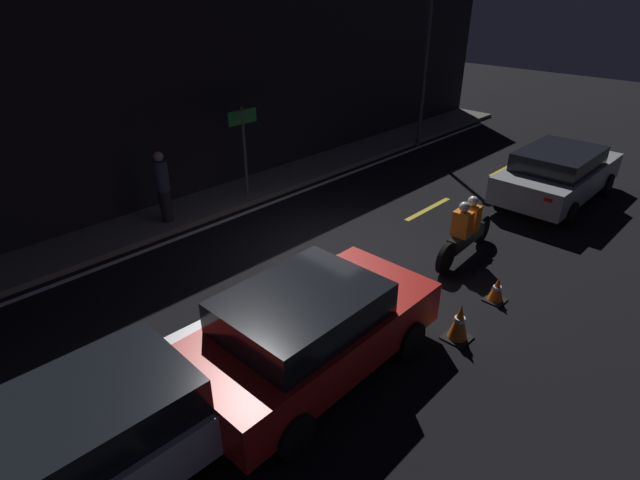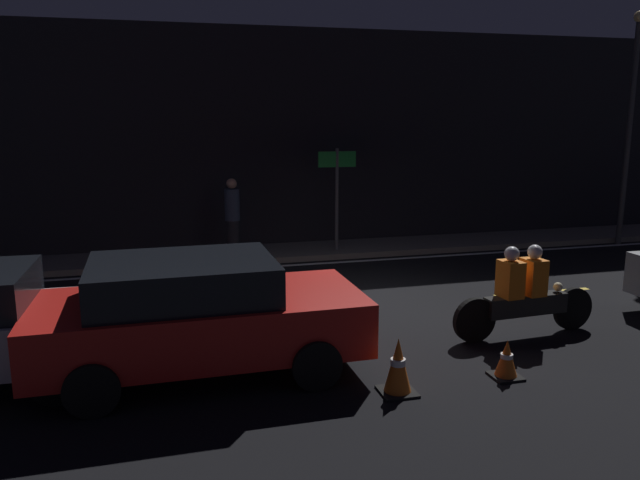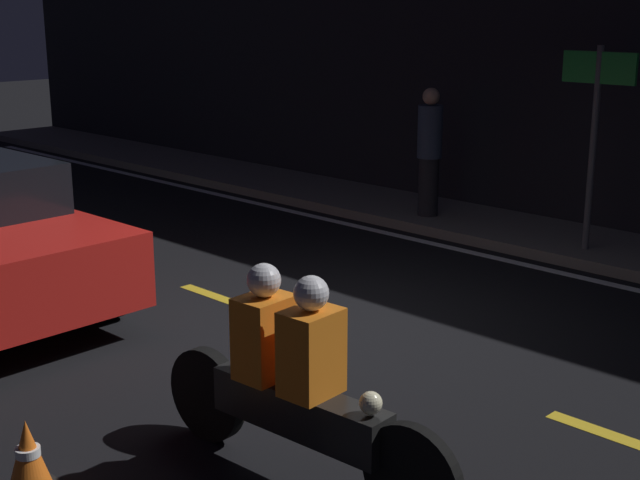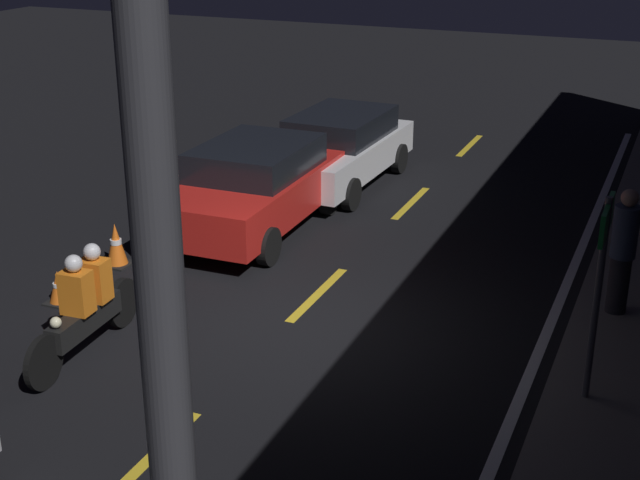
% 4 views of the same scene
% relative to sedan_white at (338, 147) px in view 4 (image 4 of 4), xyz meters
% --- Properties ---
extents(ground_plane, '(56.00, 56.00, 0.00)m').
position_rel_sedan_white_xyz_m(ground_plane, '(6.06, 1.73, -0.76)').
color(ground_plane, black).
extents(raised_curb, '(28.00, 1.61, 0.13)m').
position_rel_sedan_white_xyz_m(raised_curb, '(6.06, 6.10, -0.70)').
color(raised_curb, '#605B56').
rests_on(raised_curb, ground).
extents(lane_dash_a, '(2.00, 0.14, 0.01)m').
position_rel_sedan_white_xyz_m(lane_dash_a, '(-3.94, 1.73, -0.76)').
color(lane_dash_a, gold).
rests_on(lane_dash_a, ground).
extents(lane_dash_b, '(2.00, 0.14, 0.01)m').
position_rel_sedan_white_xyz_m(lane_dash_b, '(0.56, 1.73, -0.76)').
color(lane_dash_b, gold).
rests_on(lane_dash_b, ground).
extents(lane_dash_c, '(2.00, 0.14, 0.01)m').
position_rel_sedan_white_xyz_m(lane_dash_c, '(5.06, 1.73, -0.76)').
color(lane_dash_c, gold).
rests_on(lane_dash_c, ground).
extents(lane_dash_d, '(2.00, 0.14, 0.01)m').
position_rel_sedan_white_xyz_m(lane_dash_d, '(9.56, 1.73, -0.76)').
color(lane_dash_d, gold).
rests_on(lane_dash_d, ground).
extents(lane_solid_kerb, '(25.20, 0.14, 0.01)m').
position_rel_sedan_white_xyz_m(lane_solid_kerb, '(6.06, 5.04, -0.76)').
color(lane_solid_kerb, silver).
rests_on(lane_solid_kerb, ground).
extents(sedan_white, '(4.28, 1.97, 1.44)m').
position_rel_sedan_white_xyz_m(sedan_white, '(0.00, 0.00, 0.00)').
color(sedan_white, silver).
rests_on(sedan_white, ground).
extents(taxi_red, '(4.19, 2.08, 1.51)m').
position_rel_sedan_white_xyz_m(taxi_red, '(3.01, -0.37, 0.04)').
color(taxi_red, red).
rests_on(taxi_red, ground).
extents(motorcycle, '(2.43, 0.40, 1.41)m').
position_rel_sedan_white_xyz_m(motorcycle, '(7.83, -0.26, -0.11)').
color(motorcycle, black).
rests_on(motorcycle, ground).
extents(traffic_cone_near, '(0.43, 0.43, 0.70)m').
position_rel_sedan_white_xyz_m(traffic_cone_near, '(5.28, -1.63, -0.42)').
color(traffic_cone_near, black).
rests_on(traffic_cone_near, ground).
extents(traffic_cone_mid, '(0.37, 0.37, 0.50)m').
position_rel_sedan_white_xyz_m(traffic_cone_mid, '(6.79, -1.56, -0.52)').
color(traffic_cone_mid, black).
rests_on(traffic_cone_mid, ground).
extents(pedestrian, '(0.34, 0.34, 1.76)m').
position_rel_sedan_white_xyz_m(pedestrian, '(4.22, 5.83, 0.27)').
color(pedestrian, black).
rests_on(pedestrian, raised_curb).
extents(shop_sign, '(0.90, 0.08, 2.40)m').
position_rel_sedan_white_xyz_m(shop_sign, '(6.67, 5.75, 1.06)').
color(shop_sign, '#4C4C51').
rests_on(shop_sign, raised_curb).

